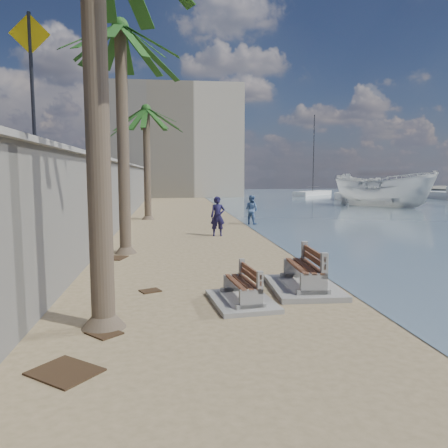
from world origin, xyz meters
TOP-DOWN VIEW (x-y plane):
  - ground_plane at (0.00, 0.00)m, footprint 140.00×140.00m
  - seawall at (-5.20, 20.00)m, footprint 0.45×70.00m
  - wall_cap at (-5.20, 20.00)m, footprint 0.80×70.00m
  - end_building at (-2.00, 52.00)m, footprint 18.00×12.00m
  - bench_near at (-0.76, 1.73)m, footprint 1.51×2.04m
  - bench_far at (0.97, 2.67)m, footprint 1.73×2.45m
  - palm_mid at (-3.96, 8.46)m, footprint 5.00×5.00m
  - palm_back at (-3.70, 20.61)m, footprint 5.00×5.00m
  - pedestrian_sign at (-5.00, 1.50)m, footprint 0.78×0.07m
  - streetlight at (-5.10, 12.00)m, footprint 0.28×0.28m
  - person_a at (-0.10, 12.51)m, footprint 0.78×0.53m
  - person_b at (2.39, 17.11)m, footprint 1.13×1.13m
  - boat_cruiser at (16.48, 28.92)m, footprint 4.96×4.97m
  - yacht_far at (17.39, 38.02)m, footprint 3.37×7.51m
  - sailboat_west at (17.15, 49.82)m, footprint 6.87×6.83m
  - debris_a at (-3.92, -1.36)m, footprint 1.20×1.18m
  - debris_b at (-3.58, 0.18)m, footprint 0.74×0.74m
  - debris_c at (-4.21, 7.51)m, footprint 0.84×0.95m
  - debris_d at (-2.86, 3.01)m, footprint 0.59×0.54m

SIDE VIEW (x-z plane):
  - ground_plane at x=0.00m, z-range 0.00..0.00m
  - debris_a at x=-3.92m, z-range 0.00..0.03m
  - debris_b at x=-3.58m, z-range 0.00..0.03m
  - debris_c at x=-4.21m, z-range 0.00..0.03m
  - debris_d at x=-2.86m, z-range 0.00..0.03m
  - sailboat_west at x=17.15m, z-range -5.12..5.77m
  - bench_near at x=-0.76m, z-range -0.05..0.75m
  - yacht_far at x=17.39m, z-range -0.40..1.10m
  - bench_far at x=0.97m, z-range -0.06..0.93m
  - person_b at x=2.39m, z-range 0.00..1.87m
  - person_a at x=-0.10m, z-range 0.00..2.13m
  - boat_cruiser at x=16.48m, z-range -0.40..3.69m
  - seawall at x=-5.20m, z-range 0.00..3.50m
  - wall_cap at x=-5.20m, z-range 3.49..3.61m
  - pedestrian_sign at x=-5.00m, z-range 3.95..6.35m
  - streetlight at x=-5.10m, z-range 4.08..9.21m
  - palm_back at x=-3.70m, z-range 2.92..10.77m
  - end_building at x=-2.00m, z-range 0.00..14.00m
  - palm_mid at x=-3.96m, z-range 3.44..12.36m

